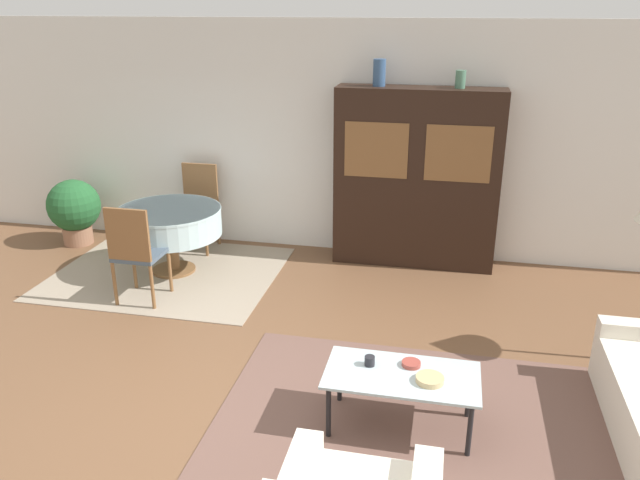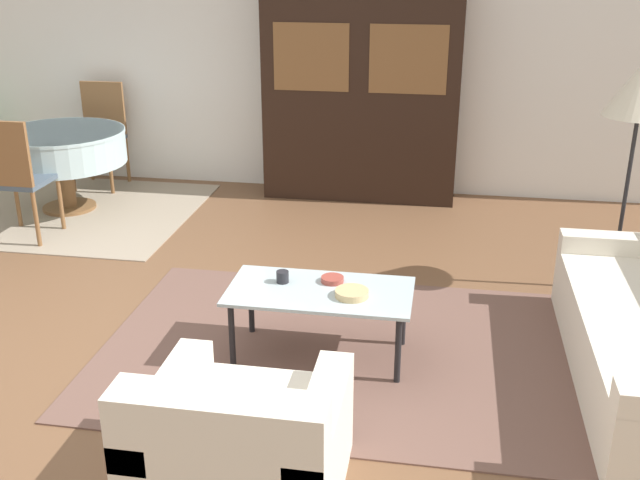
{
  "view_description": "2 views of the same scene",
  "coord_description": "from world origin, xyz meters",
  "px_view_note": "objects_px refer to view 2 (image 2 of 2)",
  "views": [
    {
      "loc": [
        1.24,
        -3.47,
        2.85
      ],
      "look_at": [
        0.2,
        1.4,
        0.95
      ],
      "focal_mm": 35.0,
      "sensor_mm": 36.0,
      "label": 1
    },
    {
      "loc": [
        1.69,
        -3.58,
        2.3
      ],
      "look_at": [
        1.02,
        0.27,
        0.75
      ],
      "focal_mm": 42.0,
      "sensor_mm": 36.0,
      "label": 2
    }
  ],
  "objects_px": {
    "display_cabinet": "(361,93)",
    "dining_chair_near": "(14,173)",
    "bowl_small": "(332,279)",
    "dining_chair_far": "(101,128)",
    "bowl": "(352,293)",
    "armchair": "(241,451)",
    "coffee_table": "(320,297)",
    "dining_table": "(62,148)",
    "cup": "(283,277)"
  },
  "relations": [
    {
      "from": "display_cabinet",
      "to": "dining_chair_near",
      "type": "bearing_deg",
      "value": -147.66
    },
    {
      "from": "bowl_small",
      "to": "dining_chair_far",
      "type": "bearing_deg",
      "value": 133.96
    },
    {
      "from": "dining_chair_near",
      "to": "bowl",
      "type": "relative_size",
      "value": 5.32
    },
    {
      "from": "armchair",
      "to": "coffee_table",
      "type": "height_order",
      "value": "armchair"
    },
    {
      "from": "dining_table",
      "to": "dining_chair_far",
      "type": "distance_m",
      "value": 0.79
    },
    {
      "from": "armchair",
      "to": "bowl",
      "type": "bearing_deg",
      "value": 75.96
    },
    {
      "from": "armchair",
      "to": "dining_table",
      "type": "bearing_deg",
      "value": 126.62
    },
    {
      "from": "dining_table",
      "to": "dining_chair_near",
      "type": "relative_size",
      "value": 1.11
    },
    {
      "from": "dining_table",
      "to": "bowl",
      "type": "bearing_deg",
      "value": -37.9
    },
    {
      "from": "bowl",
      "to": "bowl_small",
      "type": "height_order",
      "value": "bowl"
    },
    {
      "from": "dining_chair_far",
      "to": "bowl_small",
      "type": "relative_size",
      "value": 7.6
    },
    {
      "from": "coffee_table",
      "to": "bowl",
      "type": "distance_m",
      "value": 0.21
    },
    {
      "from": "armchair",
      "to": "dining_chair_near",
      "type": "relative_size",
      "value": 0.84
    },
    {
      "from": "dining_chair_far",
      "to": "bowl_small",
      "type": "xyz_separation_m",
      "value": [
        2.81,
        -2.91,
        -0.13
      ]
    },
    {
      "from": "bowl",
      "to": "armchair",
      "type": "bearing_deg",
      "value": -104.04
    },
    {
      "from": "coffee_table",
      "to": "display_cabinet",
      "type": "distance_m",
      "value": 3.16
    },
    {
      "from": "armchair",
      "to": "cup",
      "type": "bearing_deg",
      "value": 94.84
    },
    {
      "from": "dining_chair_near",
      "to": "bowl",
      "type": "distance_m",
      "value": 3.31
    },
    {
      "from": "armchair",
      "to": "coffee_table",
      "type": "xyz_separation_m",
      "value": [
        0.12,
        1.3,
        0.12
      ]
    },
    {
      "from": "dining_chair_near",
      "to": "dining_chair_far",
      "type": "distance_m",
      "value": 1.59
    },
    {
      "from": "coffee_table",
      "to": "display_cabinet",
      "type": "height_order",
      "value": "display_cabinet"
    },
    {
      "from": "dining_table",
      "to": "cup",
      "type": "xyz_separation_m",
      "value": [
        2.52,
        -2.17,
        -0.12
      ]
    },
    {
      "from": "armchair",
      "to": "coffee_table",
      "type": "relative_size",
      "value": 0.8
    },
    {
      "from": "dining_chair_far",
      "to": "bowl_small",
      "type": "bearing_deg",
      "value": 133.96
    },
    {
      "from": "bowl_small",
      "to": "display_cabinet",
      "type": "bearing_deg",
      "value": 93.76
    },
    {
      "from": "armchair",
      "to": "coffee_table",
      "type": "distance_m",
      "value": 1.32
    },
    {
      "from": "dining_chair_near",
      "to": "cup",
      "type": "relative_size",
      "value": 13.94
    },
    {
      "from": "display_cabinet",
      "to": "cup",
      "type": "relative_size",
      "value": 27.36
    },
    {
      "from": "coffee_table",
      "to": "bowl",
      "type": "height_order",
      "value": "bowl"
    },
    {
      "from": "armchair",
      "to": "bowl_small",
      "type": "bearing_deg",
      "value": 83.08
    },
    {
      "from": "bowl_small",
      "to": "cup",
      "type": "bearing_deg",
      "value": -169.19
    },
    {
      "from": "dining_chair_far",
      "to": "display_cabinet",
      "type": "bearing_deg",
      "value": -178.57
    },
    {
      "from": "display_cabinet",
      "to": "dining_table",
      "type": "relative_size",
      "value": 1.76
    },
    {
      "from": "coffee_table",
      "to": "armchair",
      "type": "bearing_deg",
      "value": -95.24
    },
    {
      "from": "cup",
      "to": "bowl_small",
      "type": "relative_size",
      "value": 0.55
    },
    {
      "from": "dining_chair_near",
      "to": "armchair",
      "type": "bearing_deg",
      "value": -46.23
    },
    {
      "from": "armchair",
      "to": "bowl_small",
      "type": "height_order",
      "value": "armchair"
    },
    {
      "from": "display_cabinet",
      "to": "dining_chair_far",
      "type": "bearing_deg",
      "value": -178.57
    },
    {
      "from": "dining_chair_near",
      "to": "display_cabinet",
      "type": "bearing_deg",
      "value": 32.34
    },
    {
      "from": "bowl",
      "to": "coffee_table",
      "type": "bearing_deg",
      "value": 164.02
    },
    {
      "from": "dining_chair_far",
      "to": "cup",
      "type": "relative_size",
      "value": 13.94
    },
    {
      "from": "dining_table",
      "to": "dining_chair_far",
      "type": "height_order",
      "value": "dining_chair_far"
    },
    {
      "from": "armchair",
      "to": "display_cabinet",
      "type": "distance_m",
      "value": 4.46
    },
    {
      "from": "armchair",
      "to": "bowl",
      "type": "xyz_separation_m",
      "value": [
        0.31,
        1.25,
        0.18
      ]
    },
    {
      "from": "dining_table",
      "to": "cup",
      "type": "bearing_deg",
      "value": -40.78
    },
    {
      "from": "dining_table",
      "to": "bowl",
      "type": "xyz_separation_m",
      "value": [
        2.94,
        -2.29,
        -0.13
      ]
    },
    {
      "from": "coffee_table",
      "to": "dining_chair_near",
      "type": "xyz_separation_m",
      "value": [
        -2.75,
        1.44,
        0.19
      ]
    },
    {
      "from": "coffee_table",
      "to": "display_cabinet",
      "type": "relative_size",
      "value": 0.53
    },
    {
      "from": "armchair",
      "to": "display_cabinet",
      "type": "bearing_deg",
      "value": 90.29
    },
    {
      "from": "coffee_table",
      "to": "bowl",
      "type": "bearing_deg",
      "value": -15.98
    }
  ]
}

